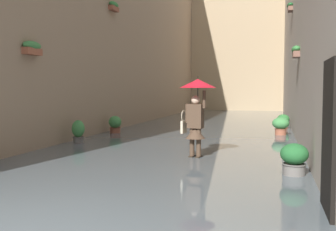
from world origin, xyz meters
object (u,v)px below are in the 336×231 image
at_px(potted_plant_mid_right, 115,125).
at_px(potted_plant_near_left, 281,125).
at_px(potted_plant_near_right, 78,132).
at_px(person_wading, 196,104).
at_px(potted_plant_far_left, 294,159).
at_px(potted_plant_mid_left, 283,121).

bearing_deg(potted_plant_mid_right, potted_plant_near_left, -171.70).
bearing_deg(potted_plant_near_left, potted_plant_near_right, 32.51).
distance_m(person_wading, potted_plant_near_left, 6.12).
xyz_separation_m(person_wading, potted_plant_near_right, (4.10, -1.66, -0.98)).
distance_m(potted_plant_near_left, potted_plant_mid_right, 6.31).
distance_m(potted_plant_mid_right, potted_plant_far_left, 8.98).
xyz_separation_m(potted_plant_near_left, potted_plant_far_left, (-0.13, 7.23, -0.04)).
xyz_separation_m(potted_plant_near_left, potted_plant_mid_left, (-0.15, -2.62, -0.04)).
bearing_deg(potted_plant_far_left, potted_plant_mid_right, -44.74).
bearing_deg(potted_plant_near_left, person_wading, 69.15).
bearing_deg(potted_plant_near_left, potted_plant_mid_left, -93.35).
height_order(potted_plant_mid_right, potted_plant_near_right, potted_plant_near_right).
height_order(potted_plant_mid_left, potted_plant_far_left, potted_plant_far_left).
bearing_deg(potted_plant_mid_left, potted_plant_far_left, 89.86).
bearing_deg(potted_plant_mid_left, person_wading, 74.43).
xyz_separation_m(person_wading, potted_plant_mid_left, (-2.30, -8.26, -1.03)).
xyz_separation_m(potted_plant_mid_left, potted_plant_near_right, (6.40, 6.60, 0.04)).
relative_size(person_wading, potted_plant_far_left, 2.97).
relative_size(potted_plant_near_left, potted_plant_mid_right, 0.99).
distance_m(potted_plant_mid_left, potted_plant_near_right, 9.20).
xyz_separation_m(potted_plant_mid_right, potted_plant_far_left, (-6.38, 6.32, -0.01)).
height_order(potted_plant_mid_left, potted_plant_near_right, potted_plant_near_right).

